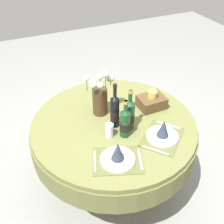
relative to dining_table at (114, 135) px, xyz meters
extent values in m
plane|color=gray|center=(0.00, 0.00, -0.62)|extent=(8.00, 8.00, 0.00)
cylinder|color=olive|center=(0.00, 0.00, 0.12)|extent=(1.32, 1.32, 0.04)
cylinder|color=#626738|center=(0.00, 0.00, 0.00)|extent=(1.34, 1.34, 0.19)
cylinder|color=black|center=(0.00, 0.00, -0.24)|extent=(0.12, 0.12, 0.69)
cylinder|color=black|center=(0.00, 0.00, -0.60)|extent=(0.62, 0.62, 0.03)
cube|color=brown|center=(-0.14, -0.38, 0.14)|extent=(0.41, 0.36, 0.00)
cylinder|color=silver|center=(-0.14, -0.38, 0.15)|extent=(0.24, 0.24, 0.02)
cone|color=#2D384C|center=(-0.14, -0.38, 0.23)|extent=(0.09, 0.09, 0.14)
cube|color=silver|center=(-0.29, -0.33, 0.15)|extent=(0.08, 0.18, 0.00)
cube|color=silver|center=(0.00, -0.44, 0.15)|extent=(0.08, 0.18, 0.00)
cube|color=brown|center=(0.26, -0.31, 0.14)|extent=(0.43, 0.42, 0.00)
cylinder|color=silver|center=(0.26, -0.31, 0.15)|extent=(0.24, 0.24, 0.02)
cone|color=#2D384C|center=(0.26, -0.31, 0.23)|extent=(0.09, 0.09, 0.14)
cube|color=silver|center=(0.14, -0.41, 0.15)|extent=(0.13, 0.15, 0.00)
cube|color=silver|center=(0.38, -0.21, 0.15)|extent=(0.13, 0.16, 0.00)
cylinder|color=#47331E|center=(-0.05, 0.16, 0.26)|extent=(0.12, 0.12, 0.23)
sphere|color=silver|center=(0.00, 0.16, 0.50)|extent=(0.06, 0.06, 0.06)
cylinder|color=#4C7038|center=(0.00, 0.16, 0.43)|extent=(0.01, 0.01, 0.11)
sphere|color=silver|center=(-0.07, 0.09, 0.45)|extent=(0.05, 0.05, 0.05)
cylinder|color=#4C7038|center=(-0.07, 0.09, 0.41)|extent=(0.01, 0.01, 0.07)
sphere|color=silver|center=(-0.03, 0.19, 0.46)|extent=(0.05, 0.05, 0.05)
cylinder|color=#4C7038|center=(-0.03, 0.19, 0.41)|extent=(0.01, 0.01, 0.08)
sphere|color=silver|center=(-0.12, 0.12, 0.46)|extent=(0.06, 0.06, 0.06)
cylinder|color=#4C7038|center=(-0.12, 0.12, 0.41)|extent=(0.01, 0.01, 0.07)
sphere|color=silver|center=(-0.15, 0.18, 0.49)|extent=(0.05, 0.05, 0.05)
cylinder|color=#4C7038|center=(-0.15, 0.18, 0.42)|extent=(0.01, 0.01, 0.10)
sphere|color=silver|center=(0.05, 0.18, 0.44)|extent=(0.07, 0.07, 0.07)
cylinder|color=#4C7038|center=(0.05, 0.18, 0.39)|extent=(0.01, 0.01, 0.04)
cylinder|color=#194223|center=(0.09, -0.10, 0.25)|extent=(0.08, 0.08, 0.22)
cylinder|color=black|center=(0.09, -0.10, 0.23)|extent=(0.08, 0.08, 0.08)
cone|color=#194223|center=(0.09, -0.10, 0.38)|extent=(0.08, 0.08, 0.04)
cylinder|color=#194223|center=(0.09, -0.10, 0.44)|extent=(0.03, 0.03, 0.09)
cylinder|color=#B29933|center=(0.09, -0.10, 0.47)|extent=(0.03, 0.03, 0.02)
cylinder|color=#194223|center=(0.01, -0.17, 0.24)|extent=(0.08, 0.08, 0.21)
cylinder|color=black|center=(0.01, -0.17, 0.23)|extent=(0.08, 0.08, 0.07)
cone|color=#194223|center=(0.01, -0.17, 0.37)|extent=(0.08, 0.08, 0.03)
cylinder|color=#194223|center=(0.01, -0.17, 0.42)|extent=(0.03, 0.03, 0.07)
cylinder|color=#B29933|center=(0.01, -0.17, 0.44)|extent=(0.03, 0.03, 0.02)
cylinder|color=black|center=(-0.01, -0.04, 0.27)|extent=(0.07, 0.07, 0.25)
cylinder|color=black|center=(-0.01, -0.04, 0.25)|extent=(0.07, 0.07, 0.09)
cone|color=black|center=(-0.01, -0.04, 0.41)|extent=(0.07, 0.07, 0.03)
cylinder|color=black|center=(-0.01, -0.04, 0.47)|extent=(0.03, 0.03, 0.10)
cylinder|color=black|center=(-0.01, -0.04, 0.51)|extent=(0.03, 0.03, 0.02)
cylinder|color=silver|center=(-0.10, -0.13, 0.20)|extent=(0.06, 0.06, 0.11)
cube|color=brown|center=(0.38, 0.06, 0.19)|extent=(0.22, 0.17, 0.10)
cylinder|color=gold|center=(0.38, 0.06, 0.27)|extent=(0.08, 0.08, 0.06)
camera|label=1|loc=(-0.70, -1.53, 1.53)|focal=43.68mm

